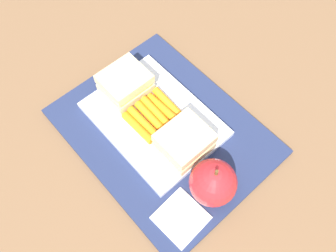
# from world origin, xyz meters

# --- Properties ---
(ground_plane) EXTENTS (2.40, 2.40, 0.00)m
(ground_plane) POSITION_xyz_m (0.00, 0.00, 0.00)
(ground_plane) COLOR brown
(lunchbag_mat) EXTENTS (0.36, 0.28, 0.01)m
(lunchbag_mat) POSITION_xyz_m (0.00, 0.00, 0.01)
(lunchbag_mat) COLOR navy
(lunchbag_mat) RESTS_ON ground_plane
(food_tray) EXTENTS (0.23, 0.17, 0.01)m
(food_tray) POSITION_xyz_m (-0.03, 0.00, 0.02)
(food_tray) COLOR white
(food_tray) RESTS_ON lunchbag_mat
(sandwich_half_left) EXTENTS (0.07, 0.08, 0.04)m
(sandwich_half_left) POSITION_xyz_m (-0.10, 0.00, 0.04)
(sandwich_half_left) COLOR #DBC189
(sandwich_half_left) RESTS_ON food_tray
(sandwich_half_right) EXTENTS (0.07, 0.08, 0.04)m
(sandwich_half_right) POSITION_xyz_m (0.05, 0.00, 0.04)
(sandwich_half_right) COLOR #DBC189
(sandwich_half_right) RESTS_ON food_tray
(carrot_sticks_bundle) EXTENTS (0.08, 0.09, 0.02)m
(carrot_sticks_bundle) POSITION_xyz_m (-0.03, 0.00, 0.03)
(carrot_sticks_bundle) COLOR orange
(carrot_sticks_bundle) RESTS_ON food_tray
(apple) EXTENTS (0.07, 0.07, 0.09)m
(apple) POSITION_xyz_m (0.13, -0.02, 0.05)
(apple) COLOR red
(apple) RESTS_ON lunchbag_mat
(paper_napkin) EXTENTS (0.07, 0.07, 0.00)m
(paper_napkin) POSITION_xyz_m (0.14, -0.08, 0.01)
(paper_napkin) COLOR white
(paper_napkin) RESTS_ON lunchbag_mat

